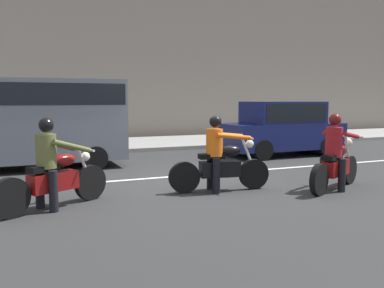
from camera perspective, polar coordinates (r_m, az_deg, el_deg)
The scene contains 11 objects.
ground_plane at distance 9.57m, azimuth 0.93°, elevation -5.24°, with size 80.00×80.00×0.00m, color #2A2A2A.
sidewalk_slab at distance 17.10m, azimuth -10.00°, elevation -0.07°, with size 40.00×4.40×0.14m, color gray.
building_facade at distance 20.68m, azimuth -12.52°, elevation 16.55°, with size 40.00×1.40×11.36m, color slate.
lane_marking_stripe at distance 10.06m, azimuth -6.25°, elevation -4.68°, with size 18.00×0.14×0.01m, color silver.
motorcycle_with_rider_crimson at distance 9.23m, azimuth 18.85°, elevation -1.91°, with size 2.00×1.10×1.59m.
motorcycle_with_rider_olive at distance 7.60m, azimuth -18.39°, elevation -3.61°, with size 2.01×1.21×1.57m.
motorcycle_with_rider_orange_stripe at distance 8.61m, azimuth 3.72°, elevation -2.19°, with size 2.13×0.73×1.56m.
parked_van_slate_gray at distance 12.09m, azimuth -20.59°, elevation 3.40°, with size 4.68×1.96×2.41m.
parked_hatchback_navy at distance 14.36m, azimuth 12.14°, elevation 2.19°, with size 4.00×1.76×1.80m.
street_sign_post at distance 17.26m, azimuth -13.63°, elevation 5.35°, with size 0.44×0.08×2.59m.
pedestrian_bystander at distance 15.69m, azimuth -22.35°, elevation 2.73°, with size 0.34×0.34×1.62m.
Camera 1 is at (-3.81, -8.57, 1.88)m, focal length 39.35 mm.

